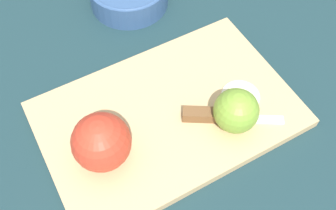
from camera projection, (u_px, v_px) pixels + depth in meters
ground_plane at (168, 117)px, 0.66m from camera, size 4.00×4.00×0.00m
cutting_board at (168, 114)px, 0.66m from camera, size 0.44×0.31×0.02m
apple_half_left at (101, 142)px, 0.57m from camera, size 0.09×0.09×0.09m
apple_half_right at (236, 111)px, 0.61m from camera, size 0.07×0.07×0.07m
knife at (209, 115)px, 0.63m from camera, size 0.16×0.09×0.02m
apple_slice at (240, 97)px, 0.66m from camera, size 0.07×0.07×0.00m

